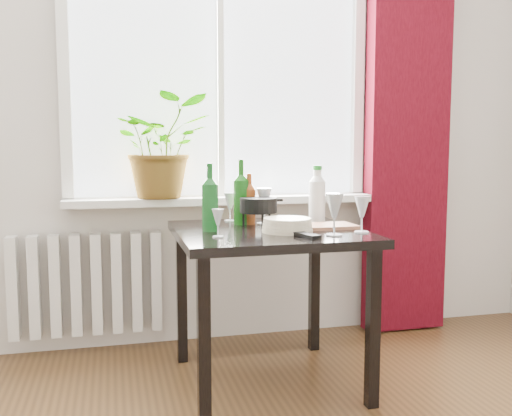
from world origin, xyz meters
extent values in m
cube|color=white|center=(0.00, 2.22, 1.60)|extent=(1.72, 0.08, 1.62)
cube|color=silver|center=(0.00, 2.15, 0.82)|extent=(1.72, 0.20, 0.04)
cube|color=#38050D|center=(1.12, 2.12, 1.30)|extent=(0.50, 0.12, 2.56)
cube|color=silver|center=(-0.75, 2.18, 0.38)|extent=(0.80, 0.10, 0.55)
cube|color=black|center=(0.10, 1.55, 0.72)|extent=(0.85, 0.85, 0.04)
cube|color=black|center=(-0.27, 1.19, 0.35)|extent=(0.05, 0.05, 0.70)
cube|color=black|center=(-0.27, 1.92, 0.35)|extent=(0.05, 0.05, 0.70)
cube|color=black|center=(0.46, 1.19, 0.35)|extent=(0.05, 0.05, 0.70)
cube|color=black|center=(0.46, 1.92, 0.35)|extent=(0.05, 0.05, 0.70)
imported|color=#257E21|center=(-0.33, 2.14, 1.12)|extent=(0.55, 0.49, 0.56)
cylinder|color=beige|center=(0.16, 1.44, 0.77)|extent=(0.26, 0.26, 0.06)
cube|color=black|center=(0.19, 1.28, 0.75)|extent=(0.09, 0.17, 0.02)
cube|color=#966044|center=(0.37, 1.53, 0.75)|extent=(0.29, 0.19, 0.02)
camera|label=1|loc=(-0.60, -0.99, 1.12)|focal=40.00mm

